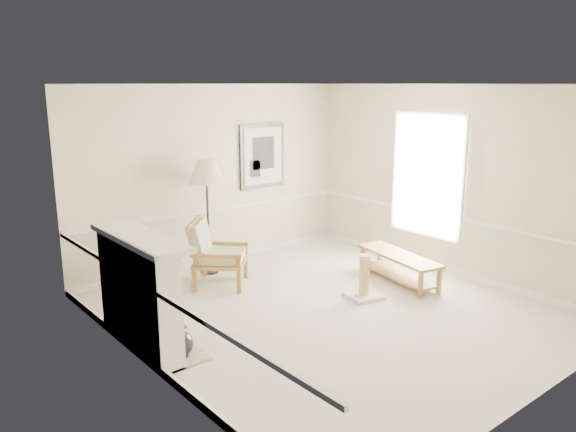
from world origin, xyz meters
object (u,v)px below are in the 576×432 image
at_px(floor_vase, 180,345).
at_px(floor_lamp, 206,174).
at_px(armchair, 213,251).
at_px(bench, 399,263).
at_px(scratching_post, 364,284).

relative_size(floor_vase, floor_lamp, 0.49).
distance_m(floor_vase, floor_lamp, 3.18).
bearing_deg(armchair, floor_lamp, 18.37).
bearing_deg(floor_vase, armchair, 48.80).
xyz_separation_m(floor_lamp, bench, (1.97, -2.17, -1.28)).
distance_m(armchair, floor_lamp, 1.19).
bearing_deg(floor_vase, floor_lamp, 51.91).
height_order(floor_lamp, scratching_post, floor_lamp).
xyz_separation_m(bench, scratching_post, (-0.89, -0.13, -0.09)).
distance_m(floor_lamp, scratching_post, 2.88).
xyz_separation_m(floor_vase, floor_lamp, (1.76, 2.25, 1.40)).
distance_m(bench, scratching_post, 0.91).
relative_size(floor_vase, scratching_post, 1.40).
bearing_deg(floor_lamp, armchair, -115.50).
relative_size(bench, scratching_post, 2.47).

